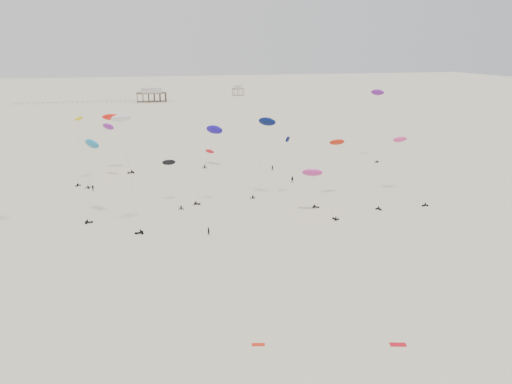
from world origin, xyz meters
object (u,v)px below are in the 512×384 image
object	(u,v)px
pavilion_main	(151,96)
pavilion_small	(238,91)
rig_0	(343,152)
spectator_0	(209,235)

from	to	relation	value
pavilion_main	pavilion_small	bearing A→B (deg)	23.20
rig_0	spectator_0	distance (m)	44.73
pavilion_main	pavilion_small	distance (m)	76.16
pavilion_small	spectator_0	world-z (taller)	pavilion_small
rig_0	spectator_0	bearing A→B (deg)	11.27
pavilion_main	pavilion_small	world-z (taller)	pavilion_main
pavilion_main	spectator_0	distance (m)	268.13
spectator_0	rig_0	bearing A→B (deg)	-97.64
rig_0	pavilion_main	bearing A→B (deg)	-95.83
rig_0	spectator_0	size ratio (longest dim) A/B	9.93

